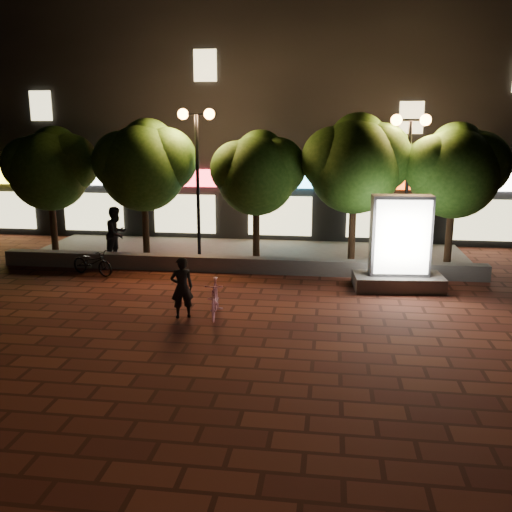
% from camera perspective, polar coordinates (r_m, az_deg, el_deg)
% --- Properties ---
extents(ground, '(80.00, 80.00, 0.00)m').
position_cam_1_polar(ground, '(14.60, -4.78, -5.64)').
color(ground, '#5D2A1D').
rests_on(ground, ground).
extents(retaining_wall, '(16.00, 0.45, 0.50)m').
position_cam_1_polar(retaining_wall, '(18.29, -2.12, -0.87)').
color(retaining_wall, '#65625E').
rests_on(retaining_wall, ground).
extents(sidewalk, '(16.00, 5.00, 0.08)m').
position_cam_1_polar(sidewalk, '(20.74, -0.94, 0.24)').
color(sidewalk, '#65625E').
rests_on(sidewalk, ground).
extents(building_block, '(28.00, 8.12, 11.30)m').
position_cam_1_polar(building_block, '(26.64, 1.16, 13.88)').
color(building_block, black).
rests_on(building_block, ground).
extents(tree_far_left, '(3.36, 2.80, 4.63)m').
position_cam_1_polar(tree_far_left, '(21.46, -20.31, 8.66)').
color(tree_far_left, black).
rests_on(tree_far_left, sidewalk).
extents(tree_left, '(3.60, 3.00, 4.89)m').
position_cam_1_polar(tree_left, '(20.06, -11.35, 9.38)').
color(tree_left, black).
rests_on(tree_left, sidewalk).
extents(tree_mid, '(3.24, 2.70, 4.50)m').
position_cam_1_polar(tree_mid, '(19.16, 0.20, 8.78)').
color(tree_mid, black).
rests_on(tree_mid, sidewalk).
extents(tree_right, '(3.72, 3.10, 5.07)m').
position_cam_1_polar(tree_right, '(18.99, 10.28, 9.59)').
color(tree_right, black).
rests_on(tree_right, sidewalk).
extents(tree_far_right, '(3.48, 2.90, 4.76)m').
position_cam_1_polar(tree_far_right, '(19.41, 19.83, 8.51)').
color(tree_far_right, black).
rests_on(tree_far_right, sidewalk).
extents(street_lamp_left, '(1.26, 0.36, 5.18)m').
position_cam_1_polar(street_lamp_left, '(19.23, -6.09, 11.14)').
color(street_lamp_left, black).
rests_on(street_lamp_left, sidewalk).
extents(street_lamp_right, '(1.26, 0.36, 4.98)m').
position_cam_1_polar(street_lamp_right, '(18.85, 15.43, 10.30)').
color(street_lamp_right, black).
rests_on(street_lamp_right, sidewalk).
extents(ad_kiosk, '(2.67, 1.49, 2.78)m').
position_cam_1_polar(ad_kiosk, '(16.72, 14.51, 0.42)').
color(ad_kiosk, '#65625E').
rests_on(ad_kiosk, ground).
extents(scooter_pink, '(0.64, 1.62, 0.94)m').
position_cam_1_polar(scooter_pink, '(14.08, -4.25, -4.33)').
color(scooter_pink, pink).
rests_on(scooter_pink, ground).
extents(rider, '(0.67, 0.57, 1.56)m').
position_cam_1_polar(rider, '(13.97, -7.61, -3.22)').
color(rider, black).
rests_on(rider, ground).
extents(scooter_parked, '(1.68, 1.03, 0.83)m').
position_cam_1_polar(scooter_parked, '(18.63, -16.44, -0.63)').
color(scooter_parked, black).
rests_on(scooter_parked, ground).
extents(pedestrian, '(0.96, 1.09, 1.91)m').
position_cam_1_polar(pedestrian, '(19.96, -14.13, 2.23)').
color(pedestrian, black).
rests_on(pedestrian, sidewalk).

